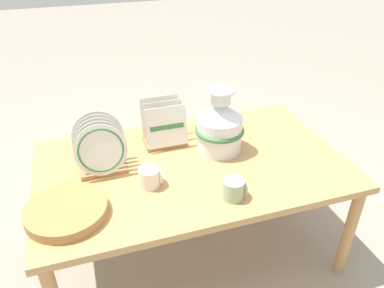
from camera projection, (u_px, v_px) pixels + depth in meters
ground_plane at (192, 247)px, 2.14m from camera, size 14.00×14.00×0.00m
display_table at (192, 172)px, 1.86m from camera, size 1.49×0.88×0.58m
ceramic_vase at (220, 125)px, 1.87m from camera, size 0.25×0.25×0.34m
dish_rack_round_plates at (100, 150)px, 1.73m from camera, size 0.24×0.20×0.26m
dish_rack_square_plates at (164, 130)px, 1.96m from camera, size 0.21×0.19×0.23m
wicker_charger_stack at (66, 211)px, 1.50m from camera, size 0.33×0.33×0.04m
mug_sage_glaze at (234, 189)px, 1.59m from camera, size 0.10×0.09×0.09m
mug_cream_glaze at (150, 177)px, 1.66m from camera, size 0.10×0.09×0.09m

